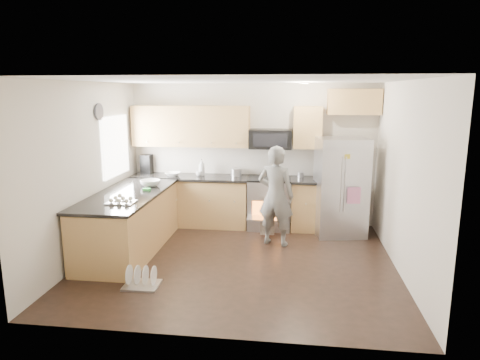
# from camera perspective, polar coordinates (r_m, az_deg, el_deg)

# --- Properties ---
(ground) EXTENTS (4.50, 4.50, 0.00)m
(ground) POSITION_cam_1_polar(r_m,az_deg,el_deg) (6.40, -0.23, -10.83)
(ground) COLOR black
(ground) RESTS_ON ground
(room_shell) EXTENTS (4.54, 4.04, 2.62)m
(room_shell) POSITION_cam_1_polar(r_m,az_deg,el_deg) (5.98, -0.57, 4.24)
(room_shell) COLOR beige
(room_shell) RESTS_ON ground
(back_cabinet_run) EXTENTS (4.45, 0.64, 2.50)m
(back_cabinet_run) POSITION_cam_1_polar(r_m,az_deg,el_deg) (7.87, -2.81, 0.80)
(back_cabinet_run) COLOR #A27741
(back_cabinet_run) RESTS_ON ground
(peninsula) EXTENTS (0.96, 2.36, 1.03)m
(peninsula) POSITION_cam_1_polar(r_m,az_deg,el_deg) (6.90, -14.56, -5.43)
(peninsula) COLOR #A27741
(peninsula) RESTS_ON ground
(stove_range) EXTENTS (0.76, 0.97, 1.79)m
(stove_range) POSITION_cam_1_polar(r_m,az_deg,el_deg) (7.77, 3.96, -1.53)
(stove_range) COLOR #B7B7BC
(stove_range) RESTS_ON ground
(refrigerator) EXTENTS (0.93, 0.78, 1.69)m
(refrigerator) POSITION_cam_1_polar(r_m,az_deg,el_deg) (7.53, 13.28, -0.93)
(refrigerator) COLOR #B7B7BC
(refrigerator) RESTS_ON ground
(person) EXTENTS (0.67, 0.53, 1.62)m
(person) POSITION_cam_1_polar(r_m,az_deg,el_deg) (6.88, 4.79, -2.12)
(person) COLOR slate
(person) RESTS_ON ground
(dish_rack) EXTENTS (0.46, 0.37, 0.28)m
(dish_rack) POSITION_cam_1_polar(r_m,az_deg,el_deg) (5.77, -12.98, -12.96)
(dish_rack) COLOR #B7B7BC
(dish_rack) RESTS_ON ground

